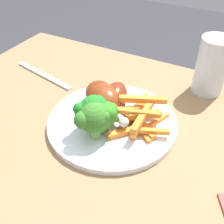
{
  "coord_description": "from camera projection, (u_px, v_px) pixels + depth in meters",
  "views": [
    {
      "loc": [
        0.14,
        -0.32,
        1.07
      ],
      "look_at": [
        -0.05,
        0.04,
        0.74
      ],
      "focal_mm": 43.76,
      "sensor_mm": 36.0,
      "label": 1
    }
  ],
  "objects": [
    {
      "name": "dinner_plate",
      "position": [
        112.0,
        122.0,
        0.53
      ],
      "size": [
        0.25,
        0.25,
        0.01
      ],
      "primitive_type": "cylinder",
      "color": "silver",
      "rests_on": "dining_table"
    },
    {
      "name": "water_glass",
      "position": [
        212.0,
        66.0,
        0.59
      ],
      "size": [
        0.07,
        0.07,
        0.13
      ],
      "primitive_type": "cylinder",
      "color": "silver",
      "rests_on": "dining_table"
    },
    {
      "name": "broccoli_floret_back",
      "position": [
        92.0,
        112.0,
        0.48
      ],
      "size": [
        0.06,
        0.06,
        0.07
      ],
      "color": "#89A054",
      "rests_on": "dinner_plate"
    },
    {
      "name": "chicken_drumstick_near",
      "position": [
        106.0,
        99.0,
        0.54
      ],
      "size": [
        0.12,
        0.1,
        0.05
      ],
      "color": "#5A210D",
      "rests_on": "dinner_plate"
    },
    {
      "name": "fork",
      "position": [
        44.0,
        75.0,
        0.68
      ],
      "size": [
        0.19,
        0.05,
        0.0
      ],
      "primitive_type": "cube",
      "rotation": [
        0.0,
        0.0,
        2.94
      ],
      "color": "silver",
      "rests_on": "dining_table"
    },
    {
      "name": "carrot_fries_pile",
      "position": [
        138.0,
        117.0,
        0.51
      ],
      "size": [
        0.15,
        0.14,
        0.04
      ],
      "color": "orange",
      "rests_on": "dinner_plate"
    },
    {
      "name": "dining_table",
      "position": [
        125.0,
        188.0,
        0.58
      ],
      "size": [
        0.93,
        0.65,
        0.71
      ],
      "color": "#8E6B47",
      "rests_on": "ground_plane"
    },
    {
      "name": "chicken_drumstick_extra",
      "position": [
        115.0,
        97.0,
        0.55
      ],
      "size": [
        0.06,
        0.13,
        0.05
      ],
      "color": "#4E190D",
      "rests_on": "dinner_plate"
    },
    {
      "name": "broccoli_floret_middle",
      "position": [
        94.0,
        118.0,
        0.47
      ],
      "size": [
        0.06,
        0.07,
        0.07
      ],
      "color": "#80B058",
      "rests_on": "dinner_plate"
    },
    {
      "name": "chicken_drumstick_far",
      "position": [
        100.0,
        95.0,
        0.56
      ],
      "size": [
        0.11,
        0.11,
        0.04
      ],
      "color": "#4F190A",
      "rests_on": "dinner_plate"
    },
    {
      "name": "broccoli_floret_front",
      "position": [
        105.0,
        114.0,
        0.48
      ],
      "size": [
        0.05,
        0.06,
        0.06
      ],
      "color": "#7EBD4B",
      "rests_on": "dinner_plate"
    }
  ]
}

